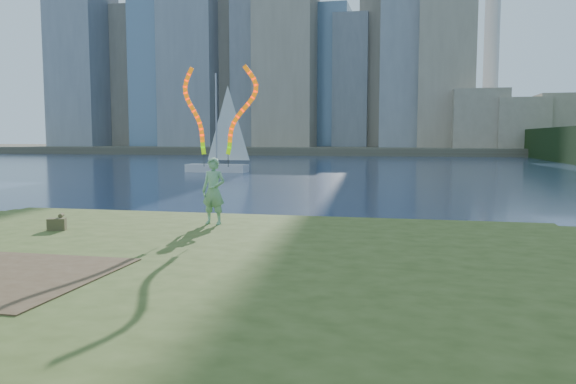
# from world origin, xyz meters

# --- Properties ---
(ground) EXTENTS (320.00, 320.00, 0.00)m
(ground) POSITION_xyz_m (0.00, 0.00, 0.00)
(ground) COLOR #19263F
(ground) RESTS_ON ground
(grassy_knoll) EXTENTS (20.00, 18.00, 0.80)m
(grassy_knoll) POSITION_xyz_m (0.00, -2.30, 0.34)
(grassy_knoll) COLOR #3A4A1A
(grassy_knoll) RESTS_ON ground
(far_shore) EXTENTS (320.00, 40.00, 1.20)m
(far_shore) POSITION_xyz_m (0.00, 95.00, 0.60)
(far_shore) COLOR #4A4536
(far_shore) RESTS_ON ground
(woman_with_ribbons) EXTENTS (2.01, 0.43, 3.93)m
(woman_with_ribbons) POSITION_xyz_m (-0.73, 2.21, 2.23)
(woman_with_ribbons) COLOR #0F6717
(woman_with_ribbons) RESTS_ON grassy_knoll
(canvas_bag) EXTENTS (0.43, 0.48, 0.35)m
(canvas_bag) POSITION_xyz_m (-3.76, 0.64, 0.94)
(canvas_bag) COLOR #444523
(canvas_bag) RESTS_ON grassy_knoll
(sailboat) EXTENTS (5.27, 1.67, 7.98)m
(sailboat) POSITION_xyz_m (-11.39, 33.16, 1.37)
(sailboat) COLOR silver
(sailboat) RESTS_ON ground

